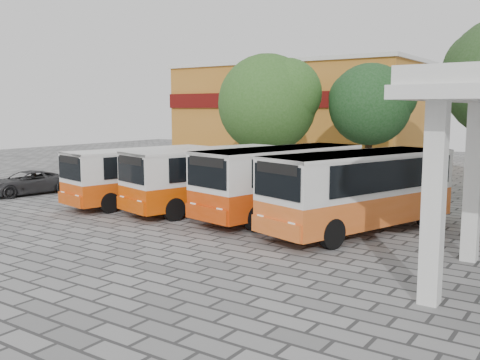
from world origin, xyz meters
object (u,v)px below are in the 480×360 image
Objects in this scene: bus_far_left at (142,172)px; bus_centre_left at (208,175)px; bus_far_right at (360,186)px; parked_car at (26,183)px; bus_centre_right at (281,177)px.

bus_centre_left reaches higher than bus_far_left.
bus_far_right is (7.25, -0.24, 0.10)m from bus_centre_left.
parked_car is at bearing -154.29° from bus_centre_left.
bus_far_right reaches higher than parked_car.
bus_far_right is (3.74, -0.70, 0.01)m from bus_centre_right.
parked_car is (-10.72, -1.93, -0.98)m from bus_centre_left.
bus_far_right is at bearing 1.50° from bus_centre_right.
bus_far_left reaches higher than parked_car.
bus_far_right is at bearing 15.24° from parked_car.
bus_far_left is 0.90× the size of bus_centre_right.
parked_car is at bearing -158.38° from bus_centre_right.
bus_centre_right reaches higher than bus_far_left.
bus_centre_right reaches higher than parked_car.
bus_centre_left is 1.83× the size of parked_car.
bus_far_left is 0.88× the size of bus_far_right.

